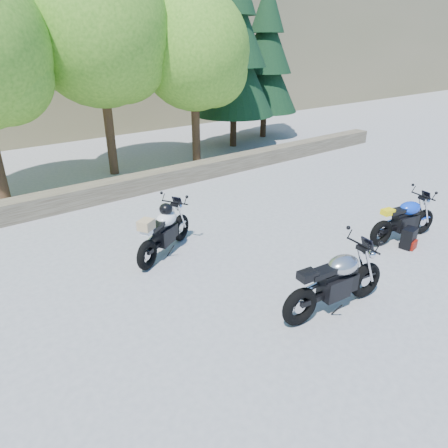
{
  "coord_description": "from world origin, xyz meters",
  "views": [
    {
      "loc": [
        -3.96,
        -4.42,
        3.87
      ],
      "look_at": [
        0.2,
        1.0,
        0.75
      ],
      "focal_mm": 32.0,
      "sensor_mm": 36.0,
      "label": 1
    }
  ],
  "objects_px": {
    "blue_bike": "(404,220)",
    "white_bike": "(164,231)",
    "backpack": "(409,238)",
    "silver_bike": "(336,282)"
  },
  "relations": [
    {
      "from": "backpack",
      "to": "silver_bike",
      "type": "bearing_deg",
      "value": 178.16
    },
    {
      "from": "silver_bike",
      "to": "white_bike",
      "type": "bearing_deg",
      "value": 116.81
    },
    {
      "from": "blue_bike",
      "to": "white_bike",
      "type": "bearing_deg",
      "value": 160.09
    },
    {
      "from": "blue_bike",
      "to": "backpack",
      "type": "height_order",
      "value": "blue_bike"
    },
    {
      "from": "white_bike",
      "to": "blue_bike",
      "type": "height_order",
      "value": "white_bike"
    },
    {
      "from": "silver_bike",
      "to": "backpack",
      "type": "bearing_deg",
      "value": 14.43
    },
    {
      "from": "white_bike",
      "to": "silver_bike",
      "type": "bearing_deg",
      "value": -99.42
    },
    {
      "from": "silver_bike",
      "to": "backpack",
      "type": "height_order",
      "value": "silver_bike"
    },
    {
      "from": "white_bike",
      "to": "blue_bike",
      "type": "relative_size",
      "value": 0.93
    },
    {
      "from": "white_bike",
      "to": "backpack",
      "type": "relative_size",
      "value": 3.95
    }
  ]
}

